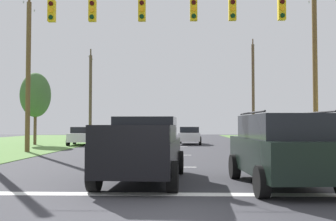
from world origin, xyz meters
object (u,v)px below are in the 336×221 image
Objects in this scene: pickup_truck at (144,149)px; utility_pole_far_right at (253,91)px; utility_pole_mid_left at (28,74)px; utility_pole_mid_right at (315,60)px; distant_car_crossing_white at (82,136)px; distant_car_far_parked at (292,136)px; utility_pole_far_left at (90,97)px; tree_roadside_right at (35,95)px; distant_car_oncoming at (190,135)px; overhead_signal_span at (167,55)px; suv_black at (282,148)px.

pickup_truck is 0.50× the size of utility_pole_far_right.
utility_pole_mid_right is at bearing -3.57° from utility_pole_mid_left.
distant_car_crossing_white is at bearing 80.69° from utility_pole_mid_left.
utility_pole_far_right is (-1.58, 8.36, 4.52)m from distant_car_far_parked.
utility_pole_far_left is 8.13m from tree_roadside_right.
distant_car_far_parked is at bearing -6.48° from distant_car_oncoming.
distant_car_oncoming is 1.01× the size of distant_car_far_parked.
distant_car_oncoming is at bearing 85.03° from overhead_signal_span.
overhead_signal_span reaches higher than tree_roadside_right.
pickup_truck is at bearing -61.47° from tree_roadside_right.
pickup_truck is at bearing -55.02° from utility_pole_mid_left.
distant_car_crossing_white is 9.19m from distant_car_oncoming.
distant_car_crossing_white is at bearing -169.55° from distant_car_oncoming.
distant_car_crossing_white is at bearing 116.40° from overhead_signal_span.
utility_pole_mid_left is (-10.40, -9.94, 4.10)m from distant_car_oncoming.
distant_car_crossing_white is 19.17m from utility_pole_mid_right.
utility_pole_mid_left is (-17.40, -17.32, -0.42)m from utility_pole_far_right.
utility_pole_far_left is (-18.76, 7.01, 3.85)m from distant_car_far_parked.
pickup_truck is 0.54× the size of utility_pole_mid_left.
pickup_truck is at bearing -70.91° from distant_car_crossing_white.
distant_car_crossing_white is at bearing 109.09° from pickup_truck.
tree_roadside_right is at bearing 154.74° from utility_pole_mid_right.
distant_car_oncoming is at bearing 173.52° from distant_car_far_parked.
utility_pole_far_right is at bearing 46.52° from distant_car_oncoming.
utility_pole_far_right is at bearing 90.04° from utility_pole_mid_right.
overhead_signal_span is at bearing -69.23° from utility_pole_far_left.
utility_pole_far_left is at bearing 89.21° from utility_pole_mid_left.
utility_pole_mid_left reaches higher than overhead_signal_span.
utility_pole_far_left is (-8.13, 27.90, 3.67)m from pickup_truck.
distant_car_oncoming is at bearing 94.60° from suv_black.
distant_car_far_parked is at bearing 1.47° from tree_roadside_right.
suv_black is 26.25m from tree_roadside_right.
distant_car_far_parked is at bearing 63.03° from pickup_truck.
utility_pole_far_left is 1.58× the size of tree_roadside_right.
overhead_signal_span is at bearing -122.23° from distant_car_far_parked.
distant_car_far_parked is at bearing 2.25° from distant_car_crossing_white.
utility_pole_mid_left is at bearing -135.12° from utility_pole_far_right.
overhead_signal_span is 1.69× the size of utility_pole_far_left.
tree_roadside_right is (-2.93, -7.57, -0.43)m from utility_pole_far_left.
suv_black reaches higher than distant_car_crossing_white.
suv_black is at bearing -85.40° from distant_car_oncoming.
utility_pole_far_right is (-0.01, 18.41, -0.18)m from utility_pole_mid_right.
tree_roadside_right is at bearing -156.08° from utility_pole_far_right.
suv_black is 0.80× the size of tree_roadside_right.
distant_car_crossing_white is at bearing -177.75° from distant_car_far_parked.
utility_pole_mid_right is 1.00× the size of utility_pole_far_right.
pickup_truck is 23.44m from distant_car_far_parked.
tree_roadside_right is at bearing 118.53° from pickup_truck.
distant_car_far_parked is (6.74, 21.90, -0.27)m from suv_black.
overhead_signal_span is 25.74m from utility_pole_far_right.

